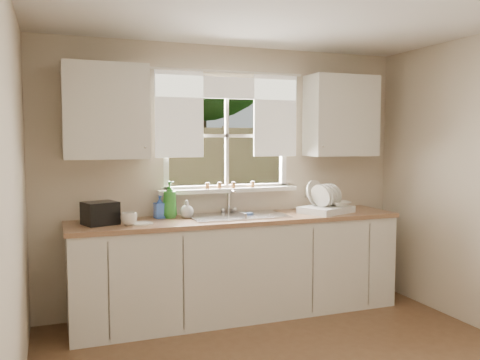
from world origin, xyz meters
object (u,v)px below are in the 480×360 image
object	(u,v)px
cup	(129,219)
black_appliance	(100,213)
soap_bottle_a	(170,200)
dish_rack	(326,206)

from	to	relation	value
cup	black_appliance	bearing A→B (deg)	170.03
soap_bottle_a	cup	size ratio (longest dim) A/B	2.48
soap_bottle_a	black_appliance	size ratio (longest dim) A/B	1.29
dish_rack	black_appliance	bearing A→B (deg)	178.42
dish_rack	soap_bottle_a	size ratio (longest dim) A/B	1.71
dish_rack	cup	world-z (taller)	dish_rack
soap_bottle_a	cup	distance (m)	0.50
cup	black_appliance	size ratio (longest dim) A/B	0.52
dish_rack	black_appliance	distance (m)	2.10
cup	soap_bottle_a	bearing A→B (deg)	54.37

